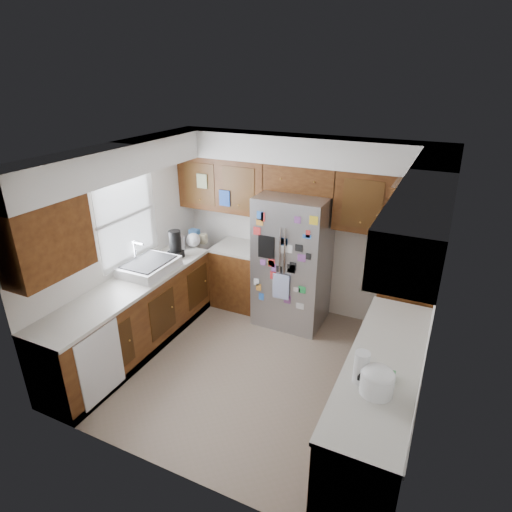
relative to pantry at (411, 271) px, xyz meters
The scene contains 12 objects.
floor 2.17m from the pantry, 142.52° to the right, with size 3.60×3.60×0.00m, color gray.
room_shell 1.94m from the pantry, 153.92° to the right, with size 3.64×3.24×2.52m.
left_counter_run 3.14m from the pantry, 158.56° to the right, with size 1.36×3.20×0.92m.
right_counter_run 1.75m from the pantry, 90.00° to the right, with size 0.63×2.25×0.92m.
pantry is the anchor object (origin of this frame).
fridge 1.51m from the pantry, behind, with size 0.90×0.79×1.80m.
bridge_cabinet 1.77m from the pantry, 169.43° to the left, with size 0.96×0.34×0.35m, color #3D1C0B.
fridge_top_items 2.03m from the pantry, 169.45° to the left, with size 0.72×0.32×0.31m.
sink_assembly 3.18m from the pantry, 160.64° to the right, with size 0.52×0.70×0.37m.
left_counter_clutter 2.98m from the pantry, behind, with size 0.29×0.89×0.38m.
rice_cooker 2.06m from the pantry, 90.02° to the right, with size 0.28×0.26×0.23m.
paper_towel 1.98m from the pantry, 94.15° to the right, with size 0.12×0.12×0.28m, color white.
Camera 1 is at (1.78, -3.70, 3.26)m, focal length 30.00 mm.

